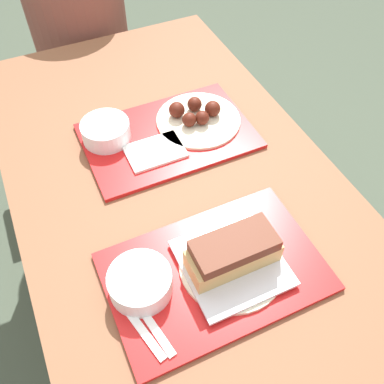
{
  "coord_description": "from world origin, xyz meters",
  "views": [
    {
      "loc": [
        -0.26,
        -0.58,
        1.58
      ],
      "look_at": [
        0.01,
        -0.0,
        0.82
      ],
      "focal_mm": 40.0,
      "sensor_mm": 36.0,
      "label": 1
    }
  ],
  "objects_px": {
    "bowl_coleslaw_near": "(140,282)",
    "brisket_sandwich_plate": "(233,257)",
    "tray_far": "(168,136)",
    "wings_plate_far": "(197,116)",
    "bowl_coleslaw_far": "(106,130)",
    "person_seated_across": "(77,16)",
    "tray_near": "(215,272)"
  },
  "relations": [
    {
      "from": "bowl_coleslaw_near",
      "to": "person_seated_across",
      "type": "bearing_deg",
      "value": 81.51
    },
    {
      "from": "tray_near",
      "to": "tray_far",
      "type": "relative_size",
      "value": 1.0
    },
    {
      "from": "tray_near",
      "to": "tray_far",
      "type": "height_order",
      "value": "same"
    },
    {
      "from": "person_seated_across",
      "to": "bowl_coleslaw_near",
      "type": "bearing_deg",
      "value": -98.49
    },
    {
      "from": "wings_plate_far",
      "to": "brisket_sandwich_plate",
      "type": "bearing_deg",
      "value": -106.04
    },
    {
      "from": "tray_far",
      "to": "bowl_coleslaw_near",
      "type": "height_order",
      "value": "bowl_coleslaw_near"
    },
    {
      "from": "brisket_sandwich_plate",
      "to": "tray_near",
      "type": "bearing_deg",
      "value": 172.78
    },
    {
      "from": "brisket_sandwich_plate",
      "to": "person_seated_across",
      "type": "relative_size",
      "value": 0.33
    },
    {
      "from": "bowl_coleslaw_near",
      "to": "brisket_sandwich_plate",
      "type": "relative_size",
      "value": 0.58
    },
    {
      "from": "tray_near",
      "to": "brisket_sandwich_plate",
      "type": "bearing_deg",
      "value": -7.22
    },
    {
      "from": "bowl_coleslaw_far",
      "to": "wings_plate_far",
      "type": "bearing_deg",
      "value": -7.9
    },
    {
      "from": "wings_plate_far",
      "to": "person_seated_across",
      "type": "height_order",
      "value": "person_seated_across"
    },
    {
      "from": "tray_near",
      "to": "wings_plate_far",
      "type": "relative_size",
      "value": 1.92
    },
    {
      "from": "tray_far",
      "to": "wings_plate_far",
      "type": "bearing_deg",
      "value": 11.76
    },
    {
      "from": "bowl_coleslaw_near",
      "to": "wings_plate_far",
      "type": "relative_size",
      "value": 0.55
    },
    {
      "from": "tray_near",
      "to": "person_seated_across",
      "type": "bearing_deg",
      "value": 88.94
    },
    {
      "from": "tray_far",
      "to": "brisket_sandwich_plate",
      "type": "relative_size",
      "value": 2.02
    },
    {
      "from": "bowl_coleslaw_far",
      "to": "tray_far",
      "type": "bearing_deg",
      "value": -19.32
    },
    {
      "from": "bowl_coleslaw_near",
      "to": "wings_plate_far",
      "type": "xyz_separation_m",
      "value": [
        0.32,
        0.42,
        -0.01
      ]
    },
    {
      "from": "bowl_coleslaw_far",
      "to": "brisket_sandwich_plate",
      "type": "bearing_deg",
      "value": -75.97
    },
    {
      "from": "brisket_sandwich_plate",
      "to": "bowl_coleslaw_far",
      "type": "height_order",
      "value": "brisket_sandwich_plate"
    },
    {
      "from": "wings_plate_far",
      "to": "person_seated_across",
      "type": "xyz_separation_m",
      "value": [
        -0.14,
        0.77,
        -0.05
      ]
    },
    {
      "from": "tray_near",
      "to": "bowl_coleslaw_far",
      "type": "bearing_deg",
      "value": 99.91
    },
    {
      "from": "brisket_sandwich_plate",
      "to": "person_seated_across",
      "type": "xyz_separation_m",
      "value": [
        -0.01,
        1.22,
        -0.07
      ]
    },
    {
      "from": "tray_near",
      "to": "person_seated_across",
      "type": "relative_size",
      "value": 0.67
    },
    {
      "from": "tray_near",
      "to": "tray_far",
      "type": "xyz_separation_m",
      "value": [
        0.07,
        0.42,
        0.0
      ]
    },
    {
      "from": "person_seated_across",
      "to": "wings_plate_far",
      "type": "bearing_deg",
      "value": -79.39
    },
    {
      "from": "bowl_coleslaw_near",
      "to": "person_seated_across",
      "type": "distance_m",
      "value": 1.2
    },
    {
      "from": "tray_far",
      "to": "bowl_coleslaw_far",
      "type": "bearing_deg",
      "value": 160.68
    },
    {
      "from": "wings_plate_far",
      "to": "bowl_coleslaw_far",
      "type": "bearing_deg",
      "value": 172.1
    },
    {
      "from": "brisket_sandwich_plate",
      "to": "wings_plate_far",
      "type": "distance_m",
      "value": 0.47
    },
    {
      "from": "tray_far",
      "to": "wings_plate_far",
      "type": "distance_m",
      "value": 0.1
    }
  ]
}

